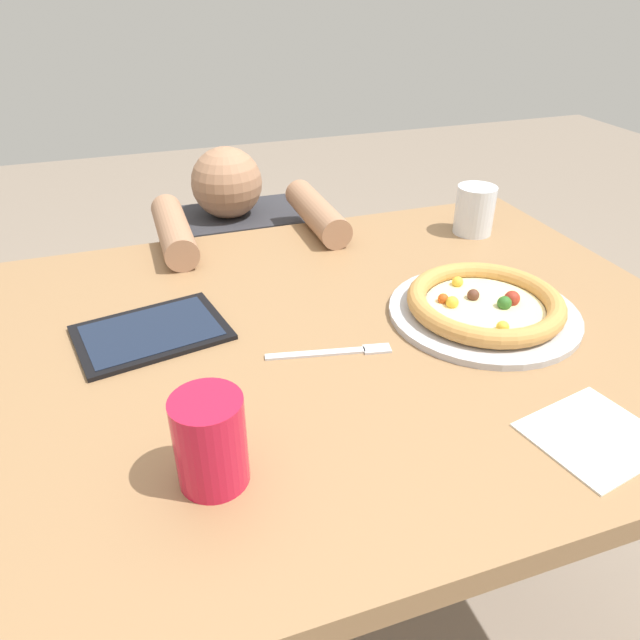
{
  "coord_description": "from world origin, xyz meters",
  "views": [
    {
      "loc": [
        -0.31,
        -0.78,
        1.29
      ],
      "look_at": [
        -0.04,
        -0.0,
        0.78
      ],
      "focal_mm": 33.11,
      "sensor_mm": 36.0,
      "label": 1
    }
  ],
  "objects_px": {
    "fork": "(335,352)",
    "tablet": "(151,332)",
    "diner_seated": "(239,316)",
    "pizza_near": "(485,306)",
    "water_cup_clear": "(475,209)",
    "drink_cup_colored": "(210,441)"
  },
  "relations": [
    {
      "from": "drink_cup_colored",
      "to": "tablet",
      "type": "xyz_separation_m",
      "value": [
        -0.04,
        0.35,
        -0.06
      ]
    },
    {
      "from": "diner_seated",
      "to": "drink_cup_colored",
      "type": "bearing_deg",
      "value": -102.53
    },
    {
      "from": "drink_cup_colored",
      "to": "diner_seated",
      "type": "height_order",
      "value": "diner_seated"
    },
    {
      "from": "water_cup_clear",
      "to": "fork",
      "type": "xyz_separation_m",
      "value": [
        -0.47,
        -0.36,
        -0.05
      ]
    },
    {
      "from": "pizza_near",
      "to": "fork",
      "type": "xyz_separation_m",
      "value": [
        -0.29,
        -0.02,
        -0.02
      ]
    },
    {
      "from": "drink_cup_colored",
      "to": "tablet",
      "type": "relative_size",
      "value": 0.45
    },
    {
      "from": "pizza_near",
      "to": "diner_seated",
      "type": "xyz_separation_m",
      "value": [
        -0.31,
        0.7,
        -0.36
      ]
    },
    {
      "from": "drink_cup_colored",
      "to": "diner_seated",
      "type": "distance_m",
      "value": 1.03
    },
    {
      "from": "drink_cup_colored",
      "to": "tablet",
      "type": "distance_m",
      "value": 0.36
    },
    {
      "from": "water_cup_clear",
      "to": "fork",
      "type": "distance_m",
      "value": 0.59
    },
    {
      "from": "pizza_near",
      "to": "tablet",
      "type": "bearing_deg",
      "value": 167.1
    },
    {
      "from": "fork",
      "to": "diner_seated",
      "type": "xyz_separation_m",
      "value": [
        -0.02,
        0.73,
        -0.34
      ]
    },
    {
      "from": "fork",
      "to": "tablet",
      "type": "distance_m",
      "value": 0.31
    },
    {
      "from": "water_cup_clear",
      "to": "fork",
      "type": "height_order",
      "value": "water_cup_clear"
    },
    {
      "from": "pizza_near",
      "to": "drink_cup_colored",
      "type": "height_order",
      "value": "drink_cup_colored"
    },
    {
      "from": "fork",
      "to": "diner_seated",
      "type": "bearing_deg",
      "value": 91.88
    },
    {
      "from": "pizza_near",
      "to": "diner_seated",
      "type": "height_order",
      "value": "diner_seated"
    },
    {
      "from": "water_cup_clear",
      "to": "tablet",
      "type": "distance_m",
      "value": 0.77
    },
    {
      "from": "water_cup_clear",
      "to": "diner_seated",
      "type": "height_order",
      "value": "diner_seated"
    },
    {
      "from": "fork",
      "to": "tablet",
      "type": "height_order",
      "value": "tablet"
    },
    {
      "from": "pizza_near",
      "to": "water_cup_clear",
      "type": "distance_m",
      "value": 0.38
    },
    {
      "from": "diner_seated",
      "to": "fork",
      "type": "bearing_deg",
      "value": -88.12
    }
  ]
}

